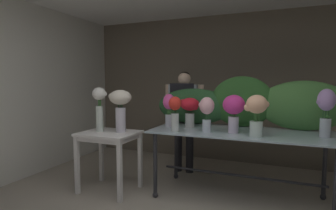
# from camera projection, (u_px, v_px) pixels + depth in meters

# --- Properties ---
(ground_plane) EXTENTS (7.30, 7.30, 0.00)m
(ground_plane) POSITION_uv_depth(u_px,v_px,m) (208.00, 194.00, 3.47)
(ground_plane) COLOR #9E9384
(wall_back) EXTENTS (5.49, 0.12, 2.62)m
(wall_back) POSITION_uv_depth(u_px,v_px,m) (231.00, 89.00, 4.89)
(wall_back) COLOR #706656
(wall_back) RESTS_ON ground
(wall_left) EXTENTS (0.12, 3.44, 2.62)m
(wall_left) POSITION_uv_depth(u_px,v_px,m) (43.00, 90.00, 4.40)
(wall_left) COLOR silver
(wall_left) RESTS_ON ground
(display_table_glass) EXTENTS (2.13, 0.93, 0.85)m
(display_table_glass) POSITION_uv_depth(u_px,v_px,m) (240.00, 141.00, 3.29)
(display_table_glass) COLOR #ABC1CD
(display_table_glass) RESTS_ON ground
(side_table_white) EXTENTS (0.72, 0.59, 0.78)m
(side_table_white) POSITION_uv_depth(u_px,v_px,m) (109.00, 140.00, 3.54)
(side_table_white) COLOR white
(side_table_white) RESTS_ON ground
(florist) EXTENTS (0.63, 0.24, 1.60)m
(florist) POSITION_uv_depth(u_px,v_px,m) (184.00, 111.00, 4.27)
(florist) COLOR #232328
(florist) RESTS_ON ground
(foliage_backdrop) EXTENTS (2.46, 0.26, 0.67)m
(foliage_backdrop) POSITION_uv_depth(u_px,v_px,m) (245.00, 105.00, 3.57)
(foliage_backdrop) COLOR #28562D
(foliage_backdrop) RESTS_ON display_table_glass
(vase_scarlet_dahlias) EXTENTS (0.17, 0.16, 0.42)m
(vase_scarlet_dahlias) POSITION_uv_depth(u_px,v_px,m) (175.00, 112.00, 3.23)
(vase_scarlet_dahlias) COLOR silver
(vase_scarlet_dahlias) RESTS_ON display_table_glass
(vase_lilac_stock) EXTENTS (0.19, 0.18, 0.52)m
(vase_lilac_stock) POSITION_uv_depth(u_px,v_px,m) (326.00, 109.00, 2.90)
(vase_lilac_stock) COLOR silver
(vase_lilac_stock) RESTS_ON display_table_glass
(vase_fuchsia_snapdragons) EXTENTS (0.17, 0.16, 0.44)m
(vase_fuchsia_snapdragons) POSITION_uv_depth(u_px,v_px,m) (169.00, 107.00, 3.60)
(vase_fuchsia_snapdragons) COLOR silver
(vase_fuchsia_snapdragons) RESTS_ON display_table_glass
(vase_blush_carnations) EXTENTS (0.19, 0.18, 0.42)m
(vase_blush_carnations) POSITION_uv_depth(u_px,v_px,m) (207.00, 111.00, 3.21)
(vase_blush_carnations) COLOR silver
(vase_blush_carnations) RESTS_ON display_table_glass
(vase_crimson_ranunculus) EXTENTS (0.27, 0.25, 0.39)m
(vase_crimson_ranunculus) POSITION_uv_depth(u_px,v_px,m) (190.00, 108.00, 3.54)
(vase_crimson_ranunculus) COLOR silver
(vase_crimson_ranunculus) RESTS_ON display_table_glass
(vase_magenta_roses) EXTENTS (0.26, 0.26, 0.45)m
(vase_magenta_roses) POSITION_uv_depth(u_px,v_px,m) (234.00, 109.00, 3.15)
(vase_magenta_roses) COLOR silver
(vase_magenta_roses) RESTS_ON display_table_glass
(vase_peach_tulips) EXTENTS (0.26, 0.22, 0.46)m
(vase_peach_tulips) POSITION_uv_depth(u_px,v_px,m) (256.00, 112.00, 2.93)
(vase_peach_tulips) COLOR silver
(vase_peach_tulips) RESTS_ON display_table_glass
(vase_white_roses_tall) EXTENTS (0.19, 0.18, 0.58)m
(vase_white_roses_tall) POSITION_uv_depth(u_px,v_px,m) (100.00, 105.00, 3.56)
(vase_white_roses_tall) COLOR silver
(vase_white_roses_tall) RESTS_ON side_table_white
(vase_cream_lisianthus_tall) EXTENTS (0.30, 0.29, 0.55)m
(vase_cream_lisianthus_tall) POSITION_uv_depth(u_px,v_px,m) (120.00, 105.00, 3.50)
(vase_cream_lisianthus_tall) COLOR silver
(vase_cream_lisianthus_tall) RESTS_ON side_table_white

